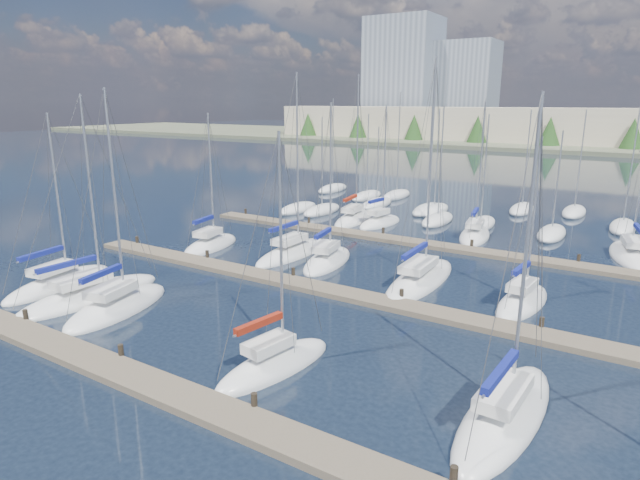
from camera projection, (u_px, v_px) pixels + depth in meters
The scene contains 20 objects.
ground at pixel (509, 194), 69.68m from camera, with size 400.00×400.00×0.00m, color #182231.
dock_near at pixel (166, 391), 22.28m from camera, with size 44.00×1.93×1.10m.
dock_mid at pixel (337, 292), 33.71m from camera, with size 44.00×1.93×1.10m.
dock_far at pixel (421, 243), 45.15m from camera, with size 44.00×1.93×1.10m.
sailboat_h at pixel (211, 245), 44.57m from camera, with size 3.78×7.13×11.67m.
sailboat_l at pixel (522, 302), 31.98m from camera, with size 2.80×6.95×10.65m.
sailboat_i at pixel (293, 252), 42.43m from camera, with size 2.59×9.06×14.68m.
sailboat_d at pixel (274, 365), 24.35m from camera, with size 3.15×7.01×11.40m.
sailboat_k at pixel (420, 280), 35.97m from camera, with size 3.05×10.32×15.28m.
sailboat_b at pixel (90, 296), 33.02m from camera, with size 3.42×9.67×13.00m.
sailboat_c at pixel (118, 307), 31.27m from camera, with size 4.59×8.41×13.31m.
sailboat_q at pixel (632, 255), 41.67m from camera, with size 4.74×9.03×12.41m.
sailboat_n at pixel (354, 219), 54.31m from camera, with size 3.74×8.68×15.06m.
sailboat_a at pixel (59, 284), 35.21m from camera, with size 3.68×8.53×11.90m.
sailboat_j at pixel (327, 261), 40.22m from camera, with size 3.92×7.68×12.49m.
sailboat_f at pixel (505, 414), 20.55m from camera, with size 3.00×9.18×12.93m.
sailboat_p at pixel (475, 235), 47.73m from camera, with size 3.61×7.65×12.64m.
sailboat_o at pixel (380, 223), 52.62m from camera, with size 3.01×6.54×12.17m.
distant_boats at pixel (432, 209), 58.59m from camera, with size 36.93×20.75×13.30m.
shoreline at pixel (542, 117), 148.01m from camera, with size 400.00×60.00×38.00m.
Camera 1 is at (16.11, -11.40, 11.88)m, focal length 30.00 mm.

